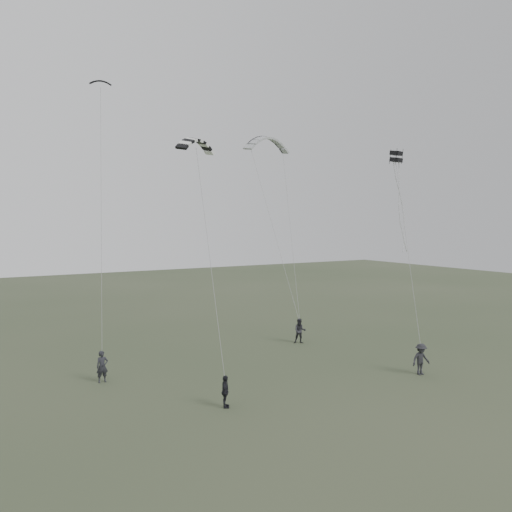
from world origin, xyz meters
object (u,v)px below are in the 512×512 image
kite_striped (196,140)px  kite_box (396,157)px  flyer_center (225,392)px  flyer_far (421,359)px  flyer_left (102,367)px  kite_dark_small (100,81)px  kite_pale_large (267,138)px  flyer_right (300,331)px

kite_striped → kite_box: kite_striped is taller
flyer_center → flyer_far: size_ratio=0.85×
flyer_left → kite_dark_small: (1.28, 4.38, 17.13)m
flyer_center → kite_pale_large: 24.98m
kite_pale_large → kite_striped: size_ratio=1.62×
flyer_center → flyer_far: 12.53m
flyer_right → kite_box: (3.51, -5.97, 12.54)m
flyer_right → kite_striped: size_ratio=0.69×
flyer_right → kite_striped: 16.83m
flyer_left → flyer_center: bearing=-60.2°
flyer_left → kite_striped: kite_striped is taller
flyer_center → kite_striped: 13.75m
kite_pale_large → flyer_center: bearing=-134.8°
kite_box → flyer_right: bearing=104.2°
kite_striped → flyer_center: bearing=-125.2°
flyer_right → kite_dark_small: bearing=-161.2°
flyer_left → flyer_center: size_ratio=1.12×
kite_pale_large → kite_box: (2.32, -12.60, -2.87)m
kite_dark_small → flyer_center: bearing=-63.5°
flyer_right → kite_box: 14.33m
kite_box → flyer_far: bearing=-130.9°
flyer_right → kite_pale_large: kite_pale_large is taller
flyer_right → kite_box: bearing=-30.1°
flyer_right → flyer_far: flyer_far is taller
kite_dark_small → kite_box: kite_dark_small is taller
kite_box → kite_pale_large: bearing=84.1°
kite_box → flyer_center: bearing=175.0°
flyer_center → kite_dark_small: size_ratio=1.20×
flyer_left → flyer_far: (16.70, -8.25, 0.04)m
flyer_far → kite_striped: size_ratio=0.69×
kite_pale_large → kite_dark_small: bearing=-171.9°
flyer_far → kite_striped: bearing=160.4°
kite_dark_small → kite_box: 19.82m
flyer_right → kite_dark_small: 22.10m
flyer_far → kite_pale_large: (-0.46, 16.65, 15.40)m
flyer_far → kite_pale_large: size_ratio=0.43×
kite_pale_large → kite_striped: 15.85m
kite_striped → kite_dark_small: bearing=90.5°
kite_striped → kite_pale_large: bearing=15.7°
kite_striped → flyer_left: bearing=126.9°
kite_pale_large → kite_box: bearing=-86.5°
flyer_right → kite_dark_small: size_ratio=1.40×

